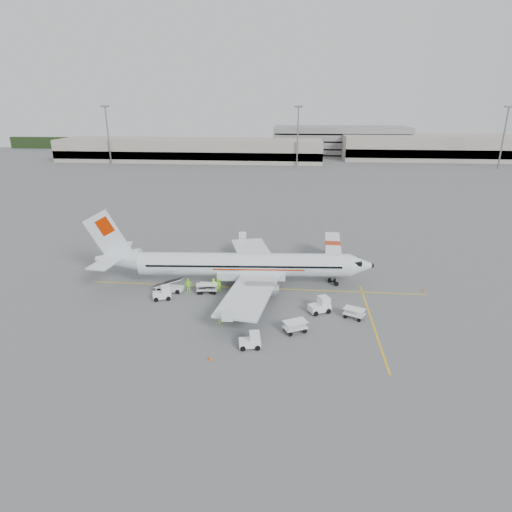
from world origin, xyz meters
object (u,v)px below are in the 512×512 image
object	(u,v)px
jet_bridge	(332,256)
tug_mid	(250,340)
aircraft	(244,250)
belt_loader	(170,282)
tug_fore	(319,305)
tug_aft	(162,293)

from	to	relation	value
jet_bridge	tug_mid	distance (m)	24.86
aircraft	belt_loader	size ratio (longest dim) A/B	7.99
tug_fore	tug_aft	world-z (taller)	tug_fore
tug_fore	tug_mid	distance (m)	11.07
jet_bridge	belt_loader	world-z (taller)	jet_bridge
aircraft	belt_loader	bearing A→B (deg)	-166.63
tug_mid	jet_bridge	bearing A→B (deg)	56.42
belt_loader	tug_mid	xyz separation A→B (m)	(11.77, -12.56, -0.40)
belt_loader	tug_mid	world-z (taller)	belt_loader
jet_bridge	tug_mid	size ratio (longest dim) A/B	6.97
belt_loader	tug_aft	size ratio (longest dim) A/B	2.06
jet_bridge	tug_fore	xyz separation A→B (m)	(-2.44, -14.50, -1.03)
belt_loader	tug_aft	distance (m)	2.45
tug_fore	tug_mid	size ratio (longest dim) A/B	1.13
belt_loader	tug_mid	size ratio (longest dim) A/B	2.12
tug_mid	tug_aft	size ratio (longest dim) A/B	0.97
aircraft	tug_aft	world-z (taller)	aircraft
aircraft	tug_fore	world-z (taller)	aircraft
tug_mid	belt_loader	bearing A→B (deg)	122.52
tug_fore	tug_aft	xyz separation A→B (m)	(-19.33, 1.79, -0.08)
tug_aft	jet_bridge	bearing A→B (deg)	12.67
aircraft	tug_aft	bearing A→B (deg)	-155.12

